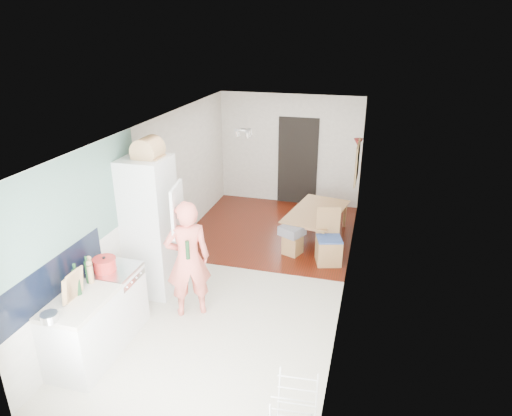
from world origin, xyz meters
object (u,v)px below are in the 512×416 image
at_px(stool, 293,245).
at_px(dining_chair, 329,238).
at_px(person, 187,249).
at_px(dining_table, 317,227).

bearing_deg(stool, dining_chair, -14.16).
bearing_deg(person, dining_table, -146.07).
height_order(dining_table, dining_chair, dining_chair).
height_order(person, stool, person).
height_order(person, dining_table, person).
xyz_separation_m(person, dining_table, (1.42, 2.94, -0.78)).
distance_m(dining_table, dining_chair, 1.04).
relative_size(person, dining_chair, 2.09).
distance_m(person, dining_table, 3.35).
distance_m(dining_chair, stool, 0.75).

